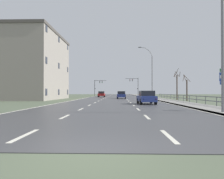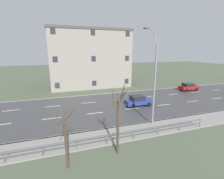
{
  "view_description": "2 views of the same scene",
  "coord_description": "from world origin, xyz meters",
  "px_view_note": "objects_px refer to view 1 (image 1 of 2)",
  "views": [
    {
      "loc": [
        0.72,
        -5.11,
        1.44
      ],
      "look_at": [
        -0.99,
        54.72,
        2.07
      ],
      "focal_mm": 35.37,
      "sensor_mm": 36.0,
      "label": 1
    },
    {
      "loc": [
        21.92,
        30.28,
        8.06
      ],
      "look_at": [
        0.0,
        37.55,
        2.48
      ],
      "focal_mm": 25.74,
      "sensor_mm": 36.0,
      "label": 2
    }
  ],
  "objects_px": {
    "car_distant": "(121,95)",
    "car_near_right": "(146,97)",
    "street_lamp_foreground": "(220,37)",
    "traffic_signal_right": "(135,84)",
    "highway_sign": "(222,84)",
    "street_lamp_midground": "(151,74)",
    "car_mid_centre": "(102,94)",
    "brick_building": "(29,67)",
    "traffic_signal_left": "(98,85)"
  },
  "relations": [
    {
      "from": "traffic_signal_left",
      "to": "highway_sign",
      "type": "bearing_deg",
      "value": -76.51
    },
    {
      "from": "street_lamp_midground",
      "to": "highway_sign",
      "type": "xyz_separation_m",
      "value": [
        1.0,
        -28.34,
        -3.09
      ]
    },
    {
      "from": "street_lamp_foreground",
      "to": "car_near_right",
      "type": "xyz_separation_m",
      "value": [
        -3.41,
        11.05,
        -4.24
      ]
    },
    {
      "from": "traffic_signal_left",
      "to": "car_distant",
      "type": "relative_size",
      "value": 1.4
    },
    {
      "from": "highway_sign",
      "to": "car_near_right",
      "type": "bearing_deg",
      "value": 115.58
    },
    {
      "from": "car_distant",
      "to": "brick_building",
      "type": "relative_size",
      "value": 0.24
    },
    {
      "from": "highway_sign",
      "to": "street_lamp_midground",
      "type": "bearing_deg",
      "value": 92.02
    },
    {
      "from": "street_lamp_midground",
      "to": "highway_sign",
      "type": "bearing_deg",
      "value": -87.98
    },
    {
      "from": "highway_sign",
      "to": "car_near_right",
      "type": "height_order",
      "value": "highway_sign"
    },
    {
      "from": "traffic_signal_left",
      "to": "car_distant",
      "type": "bearing_deg",
      "value": -76.28
    },
    {
      "from": "car_distant",
      "to": "car_near_right",
      "type": "xyz_separation_m",
      "value": [
        2.61,
        -20.63,
        0.0
      ]
    },
    {
      "from": "street_lamp_foreground",
      "to": "car_mid_centre",
      "type": "distance_m",
      "value": 47.6
    },
    {
      "from": "street_lamp_midground",
      "to": "car_distant",
      "type": "xyz_separation_m",
      "value": [
        -6.01,
        1.48,
        -4.34
      ]
    },
    {
      "from": "traffic_signal_right",
      "to": "highway_sign",
      "type": "bearing_deg",
      "value": -88.59
    },
    {
      "from": "highway_sign",
      "to": "car_mid_centre",
      "type": "bearing_deg",
      "value": 105.56
    },
    {
      "from": "traffic_signal_right",
      "to": "car_mid_centre",
      "type": "height_order",
      "value": "traffic_signal_right"
    },
    {
      "from": "traffic_signal_left",
      "to": "car_near_right",
      "type": "height_order",
      "value": "traffic_signal_left"
    },
    {
      "from": "traffic_signal_left",
      "to": "car_near_right",
      "type": "distance_m",
      "value": 55.54
    },
    {
      "from": "car_mid_centre",
      "to": "car_distant",
      "type": "height_order",
      "value": "same"
    },
    {
      "from": "traffic_signal_right",
      "to": "car_near_right",
      "type": "height_order",
      "value": "traffic_signal_right"
    },
    {
      "from": "car_mid_centre",
      "to": "brick_building",
      "type": "bearing_deg",
      "value": -123.73
    },
    {
      "from": "traffic_signal_right",
      "to": "traffic_signal_left",
      "type": "relative_size",
      "value": 1.12
    },
    {
      "from": "brick_building",
      "to": "street_lamp_midground",
      "type": "bearing_deg",
      "value": 6.19
    },
    {
      "from": "street_lamp_foreground",
      "to": "highway_sign",
      "type": "xyz_separation_m",
      "value": [
        0.98,
        1.87,
        -2.99
      ]
    },
    {
      "from": "car_distant",
      "to": "brick_building",
      "type": "xyz_separation_m",
      "value": [
        -17.96,
        -4.08,
        5.54
      ]
    },
    {
      "from": "traffic_signal_right",
      "to": "traffic_signal_left",
      "type": "height_order",
      "value": "traffic_signal_right"
    },
    {
      "from": "street_lamp_midground",
      "to": "car_mid_centre",
      "type": "height_order",
      "value": "street_lamp_midground"
    },
    {
      "from": "street_lamp_midground",
      "to": "brick_building",
      "type": "height_order",
      "value": "brick_building"
    },
    {
      "from": "car_distant",
      "to": "brick_building",
      "type": "bearing_deg",
      "value": -165.79
    },
    {
      "from": "highway_sign",
      "to": "traffic_signal_right",
      "type": "relative_size",
      "value": 0.49
    },
    {
      "from": "street_lamp_foreground",
      "to": "street_lamp_midground",
      "type": "xyz_separation_m",
      "value": [
        -0.01,
        30.2,
        0.1
      ]
    },
    {
      "from": "street_lamp_midground",
      "to": "traffic_signal_left",
      "type": "height_order",
      "value": "street_lamp_midground"
    },
    {
      "from": "highway_sign",
      "to": "car_distant",
      "type": "relative_size",
      "value": 0.78
    },
    {
      "from": "street_lamp_foreground",
      "to": "traffic_signal_right",
      "type": "xyz_separation_m",
      "value": [
        -0.58,
        65.41,
        -0.64
      ]
    },
    {
      "from": "street_lamp_midground",
      "to": "car_distant",
      "type": "distance_m",
      "value": 7.57
    },
    {
      "from": "street_lamp_foreground",
      "to": "car_mid_centre",
      "type": "relative_size",
      "value": 2.52
    },
    {
      "from": "highway_sign",
      "to": "traffic_signal_left",
      "type": "distance_m",
      "value": 65.4
    },
    {
      "from": "street_lamp_midground",
      "to": "car_mid_centre",
      "type": "relative_size",
      "value": 2.57
    },
    {
      "from": "street_lamp_foreground",
      "to": "brick_building",
      "type": "distance_m",
      "value": 36.59
    },
    {
      "from": "car_distant",
      "to": "car_near_right",
      "type": "bearing_deg",
      "value": -81.38
    },
    {
      "from": "car_near_right",
      "to": "brick_building",
      "type": "distance_m",
      "value": 26.98
    },
    {
      "from": "street_lamp_midground",
      "to": "car_near_right",
      "type": "distance_m",
      "value": 19.93
    },
    {
      "from": "highway_sign",
      "to": "traffic_signal_left",
      "type": "height_order",
      "value": "traffic_signal_left"
    },
    {
      "from": "street_lamp_midground",
      "to": "brick_building",
      "type": "relative_size",
      "value": 0.6
    },
    {
      "from": "street_lamp_foreground",
      "to": "traffic_signal_right",
      "type": "relative_size",
      "value": 1.6
    },
    {
      "from": "traffic_signal_right",
      "to": "traffic_signal_left",
      "type": "distance_m",
      "value": 13.69
    },
    {
      "from": "car_mid_centre",
      "to": "car_near_right",
      "type": "height_order",
      "value": "same"
    },
    {
      "from": "highway_sign",
      "to": "brick_building",
      "type": "xyz_separation_m",
      "value": [
        -24.97,
        25.74,
        4.29
      ]
    },
    {
      "from": "traffic_signal_left",
      "to": "brick_building",
      "type": "xyz_separation_m",
      "value": [
        -9.72,
        -37.83,
        2.39
      ]
    },
    {
      "from": "traffic_signal_left",
      "to": "brick_building",
      "type": "height_order",
      "value": "brick_building"
    }
  ]
}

